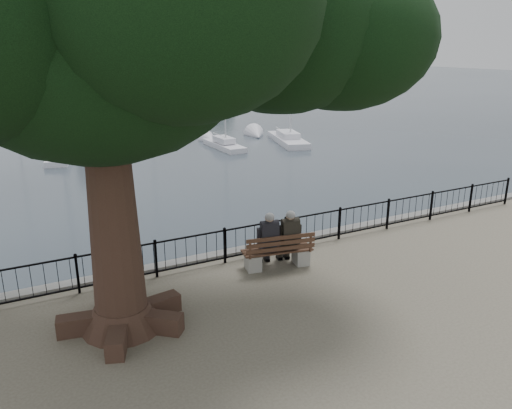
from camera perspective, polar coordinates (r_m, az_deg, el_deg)
harbor at (r=15.41m, az=-0.86°, el=-6.95°), size 260.00×260.00×1.20m
railing at (r=14.59m, az=0.00°, el=-3.90°), size 22.06×0.06×1.00m
bench at (r=13.97m, az=2.51°, el=-5.80°), size 2.04×0.94×1.04m
person_left at (r=13.84m, az=1.34°, el=-4.25°), size 0.56×0.87×1.65m
person_right at (r=14.02m, az=3.68°, el=-3.98°), size 0.56×0.87×1.65m
tree at (r=10.49m, az=-12.79°, el=20.74°), size 12.22×8.53×9.97m
lion_monument at (r=60.21m, az=-19.96°, el=12.30°), size 6.24×6.24×9.14m
sailboat_b at (r=34.07m, az=-21.36°, el=5.31°), size 2.51×4.87×9.83m
sailboat_c at (r=35.51m, az=-3.65°, el=6.90°), size 1.38×4.68×8.59m
sailboat_d at (r=37.49m, az=3.69°, el=7.54°), size 3.12×6.18×11.43m
sailboat_f at (r=45.56m, az=-21.29°, el=8.20°), size 2.52×6.33×12.03m
sailboat_g at (r=47.16m, az=-12.02°, el=9.28°), size 1.97×6.24×11.25m
sailboat_h at (r=46.80m, az=-25.72°, el=7.94°), size 2.63×6.34×13.81m
far_shore at (r=94.54m, az=-8.09°, el=15.79°), size 30.00×8.60×9.18m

